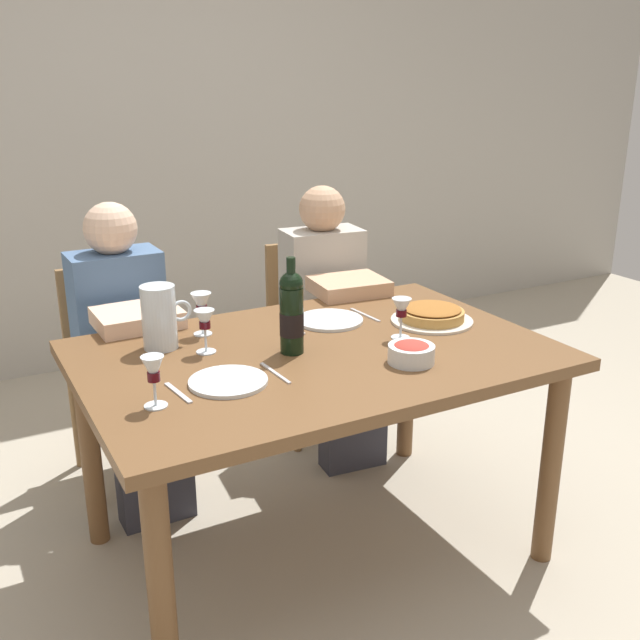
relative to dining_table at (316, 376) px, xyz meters
The scene contains 21 objects.
ground_plane 0.67m from the dining_table, ahead, with size 8.00×8.00×0.00m, color #B2A893.
back_wall 2.32m from the dining_table, 90.00° to the left, with size 8.00×0.10×2.80m, color #B2ADA3.
dining_table is the anchor object (origin of this frame).
wine_bottle 0.24m from the dining_table, 168.05° to the left, with size 0.08×0.08×0.31m.
water_pitcher 0.54m from the dining_table, 149.52° to the left, with size 0.17×0.11×0.21m.
baked_tart 0.52m from the dining_table, ahead, with size 0.30×0.30×0.06m.
salad_bowl 0.34m from the dining_table, 49.34° to the right, with size 0.15×0.15×0.07m.
wine_glass_left_diner 0.36m from the dining_table, ahead, with size 0.07×0.07×0.14m.
wine_glass_right_diner 0.40m from the dining_table, 155.41° to the left, with size 0.07×0.07×0.14m.
wine_glass_centre 0.64m from the dining_table, 163.58° to the right, with size 0.06×0.06×0.14m.
wine_glass_spare 0.46m from the dining_table, 130.90° to the left, with size 0.07×0.07×0.15m.
dinner_plate_left_setting 0.39m from the dining_table, 161.28° to the right, with size 0.23×0.23×0.01m, color silver.
dinner_plate_right_setting 0.30m from the dining_table, 51.98° to the left, with size 0.24×0.24×0.01m, color silver.
fork_left_setting 0.53m from the dining_table, 166.62° to the right, with size 0.16×0.01×0.01m, color silver.
knife_left_setting 0.25m from the dining_table, 149.46° to the right, with size 0.18×0.01×0.01m, color silver.
knife_right_setting 0.41m from the dining_table, 34.65° to the left, with size 0.18×0.01×0.01m, color silver.
spoon_right_setting 0.25m from the dining_table, 83.35° to the left, with size 0.16×0.01×0.01m, color silver.
chair_left 1.03m from the dining_table, 116.28° to the left, with size 0.41×0.41×0.87m.
diner_left 0.81m from the dining_table, 123.45° to the left, with size 0.34×0.51×1.16m.
chair_right 1.03m from the dining_table, 63.16° to the left, with size 0.44×0.44×0.87m.
diner_right 0.80m from the dining_table, 56.78° to the left, with size 0.37×0.53×1.16m.
Camera 1 is at (-1.04, -1.96, 1.61)m, focal length 41.02 mm.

